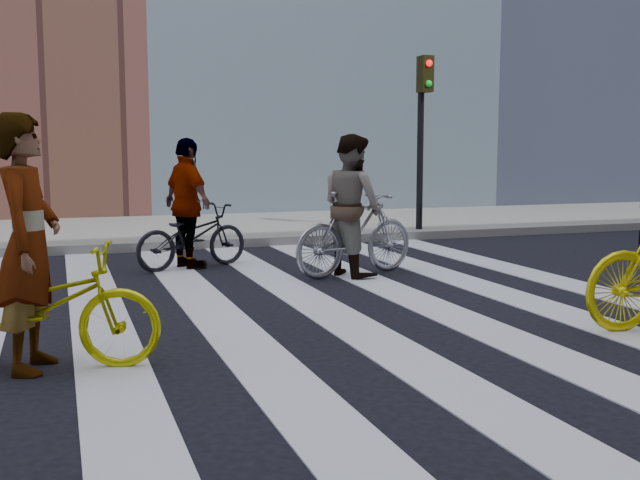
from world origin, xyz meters
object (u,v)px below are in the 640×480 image
rider_mid (352,206)px  bike_yellow_left (38,307)px  rider_left (28,244)px  traffic_signal (423,114)px  bike_silver_mid (355,233)px  bike_dark_rear (192,236)px  rider_rear (188,204)px

rider_mid → bike_yellow_left: bearing=114.5°
rider_left → bike_yellow_left: bearing=-75.3°
traffic_signal → bike_silver_mid: traffic_signal is taller
bike_yellow_left → bike_dark_rear: bike_yellow_left is taller
traffic_signal → rider_rear: bearing=-154.5°
bike_yellow_left → traffic_signal: bearing=-29.9°
rider_rear → traffic_signal: bearing=-85.2°
bike_yellow_left → rider_mid: bearing=-35.5°
bike_silver_mid → bike_dark_rear: (-1.91, 1.29, -0.11)m
bike_dark_rear → rider_mid: 2.31m
bike_silver_mid → rider_rear: rider_rear is taller
bike_silver_mid → rider_rear: 2.37m
rider_mid → bike_dark_rear: bearing=40.0°
bike_yellow_left → rider_mid: size_ratio=0.98×
bike_dark_rear → bike_silver_mid: bearing=-144.7°
bike_dark_rear → rider_mid: (1.86, -1.29, 0.47)m
traffic_signal → bike_dark_rear: bearing=-154.3°
bike_dark_rear → rider_rear: bearing=69.3°
traffic_signal → rider_left: (-6.61, -6.67, -1.33)m
rider_rear → rider_left: bearing=136.2°
traffic_signal → bike_dark_rear: size_ratio=1.96×
traffic_signal → rider_left: 9.48m
bike_silver_mid → rider_rear: size_ratio=1.03×
rider_left → bike_dark_rear: bearing=-9.1°
bike_silver_mid → traffic_signal: bearing=-53.2°
traffic_signal → rider_mid: traffic_signal is taller
traffic_signal → rider_left: traffic_signal is taller
bike_silver_mid → rider_left: size_ratio=0.97×
bike_dark_rear → rider_rear: rider_rear is taller
rider_rear → bike_yellow_left: bearing=136.7°
bike_silver_mid → rider_left: (-3.85, -3.13, 0.39)m
bike_yellow_left → bike_dark_rear: 4.81m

